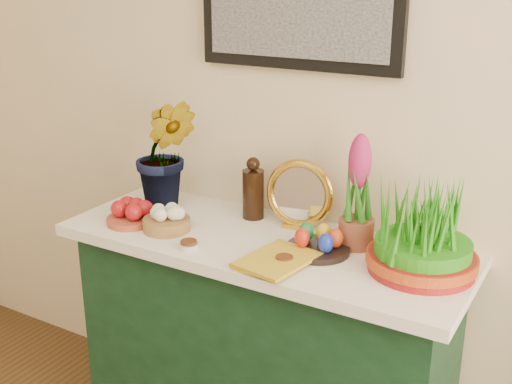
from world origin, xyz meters
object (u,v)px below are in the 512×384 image
Objects in this scene: hyacinth_green at (165,136)px; mirror at (300,195)px; wheatgrass_sabzeh at (424,235)px; book at (254,252)px; sideboard at (263,355)px.

hyacinth_green is 2.21× the size of mirror.
hyacinth_green reaches higher than wheatgrass_sabzeh.
hyacinth_green is at bearing 165.79° from book.
sideboard is at bearing -177.67° from wheatgrass_sabzeh.
sideboard is 0.88m from hyacinth_green.
book reaches higher than sideboard.
book is (0.52, -0.23, -0.26)m from hyacinth_green.
hyacinth_green is 0.56m from mirror.
mirror reaches higher than sideboard.
wheatgrass_sabzeh is (0.49, 0.17, 0.10)m from book.
hyacinth_green is 1.68× the size of wheatgrass_sabzeh.
hyacinth_green is 2.30× the size of book.
sideboard is at bearing -38.70° from hyacinth_green.
hyacinth_green is 1.02m from wheatgrass_sabzeh.
hyacinth_green is 0.63m from book.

